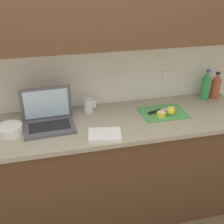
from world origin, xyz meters
name	(u,v)px	position (x,y,z in m)	size (l,w,h in m)	color
ground_plane	(93,212)	(0.00, 0.00, 0.00)	(12.00, 12.00, 0.00)	brown
wall_back	(80,25)	(0.00, 0.23, 1.56)	(5.20, 0.38, 2.60)	white
counter_unit	(88,171)	(-0.02, 0.00, 0.46)	(2.49, 0.61, 0.90)	brown
laptop	(48,117)	(-0.28, 0.04, 0.96)	(0.37, 0.27, 0.27)	#515156
cutting_board	(163,113)	(0.59, 0.03, 0.90)	(0.35, 0.26, 0.01)	#4C9E51
knife	(158,111)	(0.55, 0.04, 0.92)	(0.26, 0.11, 0.02)	silver
lemon_half_cut	(161,114)	(0.55, -0.03, 0.92)	(0.07, 0.07, 0.04)	yellow
lemon_whole_beside	(171,111)	(0.63, -0.03, 0.94)	(0.06, 0.06, 0.06)	yellow
bottle_green_soda	(206,86)	(1.04, 0.19, 1.02)	(0.07, 0.07, 0.27)	#2D934C
bottle_oil_tall	(216,87)	(1.14, 0.19, 1.00)	(0.08, 0.08, 0.23)	#A34C2D
measuring_cup	(88,105)	(0.03, 0.19, 0.95)	(0.10, 0.08, 0.11)	silver
bowl_white	(10,130)	(-0.54, -0.02, 0.93)	(0.17, 0.17, 0.06)	white
dish_towel	(105,135)	(0.08, -0.20, 0.91)	(0.22, 0.16, 0.02)	white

